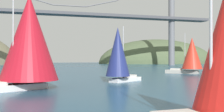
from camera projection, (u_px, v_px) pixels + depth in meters
The scene contains 5 objects.
headland_right at pixel (158, 63), 167.40m from camera, with size 74.30×44.00×29.40m, color #4C5B3D.
suspension_bridge at pixel (70, 13), 111.68m from camera, with size 129.79×6.00×44.93m.
sailboat_navy_sail at pixel (118, 54), 37.77m from camera, with size 6.61×5.44×7.87m.
sailboat_crimson_sail at pixel (28, 39), 29.66m from camera, with size 10.95×8.83×11.95m.
sailboat_scarlet_sail at pixel (191, 55), 57.72m from camera, with size 7.43×7.93×8.71m.
Camera 1 is at (-16.18, -16.73, 3.38)m, focal length 43.70 mm.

